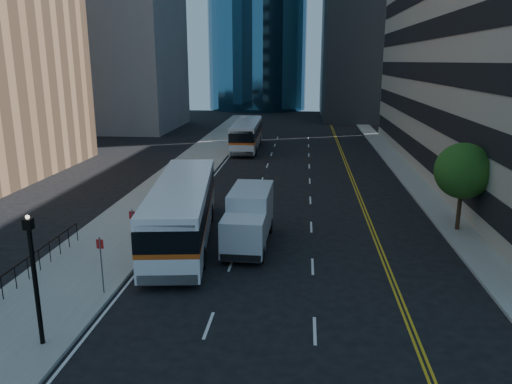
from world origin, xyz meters
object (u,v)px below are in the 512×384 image
Objects in this scene: bus_rear at (247,134)px; box_truck at (249,217)px; lamp_post at (34,275)px; street_tree at (463,171)px; bus_front at (183,209)px.

bus_rear is 30.48m from box_truck.
bus_rear is (2.52, 40.95, -1.02)m from lamp_post.
lamp_post reaches higher than bus_rear.
lamp_post is 0.38× the size of bus_rear.
lamp_post is at bearing -142.13° from street_tree.
street_tree is 12.53m from box_truck.
street_tree reaches higher than bus_front.
bus_front reaches higher than bus_rear.
box_truck is (3.57, -30.27, -0.14)m from bus_rear.
lamp_post reaches higher than box_truck.
bus_rear is at bearing 86.48° from lamp_post.
bus_front is at bearing -91.28° from bus_rear.
box_truck is at bearing 60.32° from lamp_post.
bus_rear is at bearing 119.87° from street_tree.
lamp_post is at bearing -94.58° from bus_rear.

